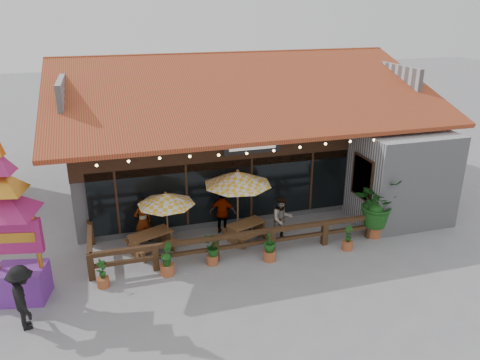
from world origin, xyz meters
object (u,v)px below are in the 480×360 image
object	(u,v)px
umbrella_right	(238,178)
pedestrian	(23,298)
thai_sign_tower	(8,207)
picnic_table_right	(246,228)
picnic_table_left	(151,239)
umbrella_left	(166,199)
tropical_plant	(377,204)

from	to	relation	value
umbrella_right	pedestrian	xyz separation A→B (m)	(-6.86, -3.40, -1.37)
umbrella_right	thai_sign_tower	bearing A→B (deg)	-164.40
picnic_table_right	picnic_table_left	bearing A→B (deg)	177.97
thai_sign_tower	picnic_table_left	bearing A→B (deg)	24.49
umbrella_left	thai_sign_tower	distance (m)	4.99
umbrella_right	thai_sign_tower	distance (m)	7.40
umbrella_left	picnic_table_left	world-z (taller)	umbrella_left
thai_sign_tower	pedestrian	distance (m)	2.48
tropical_plant	pedestrian	xyz separation A→B (m)	(-11.71, -1.98, -0.38)
umbrella_right	picnic_table_left	distance (m)	3.70
picnic_table_left	pedestrian	xyz separation A→B (m)	(-3.65, -3.19, 0.45)
picnic_table_left	tropical_plant	bearing A→B (deg)	-8.60
umbrella_right	picnic_table_right	distance (m)	1.89
thai_sign_tower	tropical_plant	bearing A→B (deg)	2.66
thai_sign_tower	umbrella_right	bearing A→B (deg)	15.60
picnic_table_left	thai_sign_tower	xyz separation A→B (m)	(-3.89, -1.77, 2.46)
umbrella_right	tropical_plant	xyz separation A→B (m)	(4.85, -1.43, -1.00)
picnic_table_right	pedestrian	bearing A→B (deg)	-156.56
pedestrian	picnic_table_right	bearing A→B (deg)	-82.63
umbrella_right	pedestrian	size ratio (longest dim) A/B	1.60
picnic_table_left	thai_sign_tower	distance (m)	4.93
picnic_table_left	tropical_plant	distance (m)	8.19
picnic_table_right	thai_sign_tower	size ratio (longest dim) A/B	0.31
thai_sign_tower	umbrella_left	bearing A→B (deg)	22.39
umbrella_right	picnic_table_right	xyz separation A→B (m)	(0.23, -0.33, -1.85)
umbrella_right	picnic_table_right	size ratio (longest dim) A/B	1.71
thai_sign_tower	picnic_table_right	bearing A→B (deg)	12.70
picnic_table_left	picnic_table_right	world-z (taller)	picnic_table_left
tropical_plant	umbrella_right	bearing A→B (deg)	163.59
umbrella_left	umbrella_right	xyz separation A→B (m)	(2.60, 0.13, 0.43)
umbrella_left	tropical_plant	size ratio (longest dim) A/B	1.10
picnic_table_left	pedestrian	world-z (taller)	pedestrian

